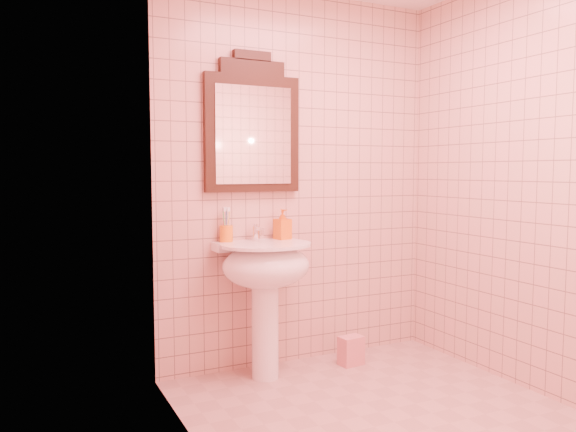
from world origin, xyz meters
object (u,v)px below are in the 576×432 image
mirror (252,127)px  soap_dispenser (283,224)px  pedestal_sink (265,275)px  towel (351,351)px  toothbrush_cup (226,233)px

mirror → soap_dispenser: (0.18, -0.07, -0.63)m
pedestal_sink → towel: (0.62, -0.03, -0.56)m
toothbrush_cup → towel: toothbrush_cup is taller
toothbrush_cup → soap_dispenser: bearing=-6.1°
pedestal_sink → toothbrush_cup: 0.37m
toothbrush_cup → soap_dispenser: soap_dispenser is taller
soap_dispenser → towel: 0.98m
pedestal_sink → toothbrush_cup: bearing=138.6°
soap_dispenser → towel: (0.44, -0.16, -0.87)m
mirror → soap_dispenser: 0.66m
soap_dispenser → pedestal_sink: bearing=-155.7°
mirror → soap_dispenser: mirror is taller
towel → mirror: bearing=159.7°
soap_dispenser → towel: size_ratio=1.03×
mirror → toothbrush_cup: bearing=-171.7°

